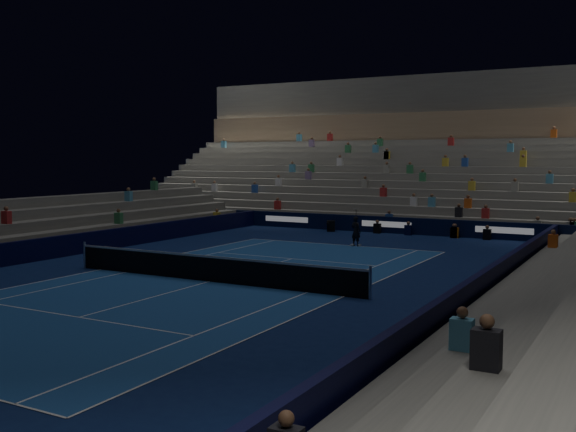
# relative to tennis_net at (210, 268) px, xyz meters

# --- Properties ---
(ground) EXTENTS (90.00, 90.00, 0.00)m
(ground) POSITION_rel_tennis_net_xyz_m (0.00, 0.00, -0.50)
(ground) COLOR #0C1B4A
(ground) RESTS_ON ground
(court_surface) EXTENTS (10.97, 23.77, 0.01)m
(court_surface) POSITION_rel_tennis_net_xyz_m (0.00, 0.00, -0.50)
(court_surface) COLOR navy
(court_surface) RESTS_ON ground
(sponsor_barrier_far) EXTENTS (44.00, 0.25, 1.00)m
(sponsor_barrier_far) POSITION_rel_tennis_net_xyz_m (0.00, 18.50, -0.00)
(sponsor_barrier_far) COLOR black
(sponsor_barrier_far) RESTS_ON ground
(sponsor_barrier_east) EXTENTS (0.25, 37.00, 1.00)m
(sponsor_barrier_east) POSITION_rel_tennis_net_xyz_m (9.70, 0.00, -0.00)
(sponsor_barrier_east) COLOR black
(sponsor_barrier_east) RESTS_ON ground
(sponsor_barrier_west) EXTENTS (0.25, 37.00, 1.00)m
(sponsor_barrier_west) POSITION_rel_tennis_net_xyz_m (-9.70, 0.00, -0.00)
(sponsor_barrier_west) COLOR black
(sponsor_barrier_west) RESTS_ON ground
(grandstand_main) EXTENTS (44.00, 15.20, 11.20)m
(grandstand_main) POSITION_rel_tennis_net_xyz_m (0.00, 27.90, 2.87)
(grandstand_main) COLOR slate
(grandstand_main) RESTS_ON ground
(tennis_net) EXTENTS (12.90, 0.10, 1.10)m
(tennis_net) POSITION_rel_tennis_net_xyz_m (0.00, 0.00, 0.00)
(tennis_net) COLOR #B2B2B7
(tennis_net) RESTS_ON ground
(tennis_player) EXTENTS (0.65, 0.50, 1.58)m
(tennis_player) POSITION_rel_tennis_net_xyz_m (0.78, 11.88, 0.28)
(tennis_player) COLOR black
(tennis_player) RESTS_ON ground
(broadcast_camera) EXTENTS (0.71, 1.06, 0.67)m
(broadcast_camera) POSITION_rel_tennis_net_xyz_m (-3.40, 17.62, -0.16)
(broadcast_camera) COLOR black
(broadcast_camera) RESTS_ON ground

